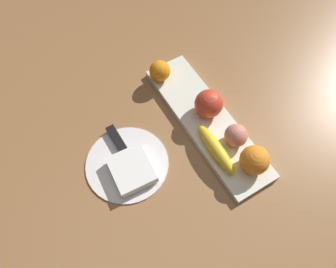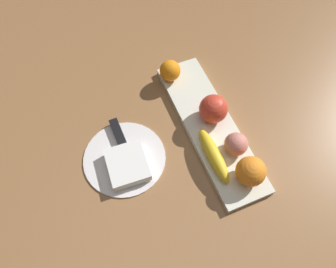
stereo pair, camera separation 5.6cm
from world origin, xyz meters
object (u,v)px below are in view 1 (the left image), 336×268
folded_napkin (131,169)px  knife (119,144)px  fruit_tray (206,121)px  orange_near_banana (255,160)px  apple (209,104)px  peach (236,136)px  dinner_plate (127,163)px  banana (216,149)px  orange_near_apple (160,71)px

folded_napkin → knife: bearing=175.1°
fruit_tray → orange_near_banana: (0.18, 0.02, 0.05)m
apple → folded_napkin: (0.05, -0.27, -0.04)m
peach → dinner_plate: (-0.10, -0.28, -0.05)m
orange_near_banana → dinner_plate: bearing=-123.0°
apple → banana: (0.12, -0.05, -0.02)m
banana → orange_near_banana: orange_near_banana is taller
banana → knife: bearing=-125.8°
peach → dinner_plate: peach is taller
peach → dinner_plate: size_ratio=0.28×
orange_near_banana → peach: 0.08m
orange_near_apple → folded_napkin: size_ratio=0.56×
apple → banana: bearing=-24.7°
banana → folded_napkin: (-0.07, -0.22, -0.02)m
peach → knife: peach is taller
fruit_tray → dinner_plate: (0.00, -0.25, -0.01)m
banana → orange_near_banana: bearing=36.2°
knife → banana: bearing=52.3°
banana → folded_napkin: bearing=-106.8°
orange_near_banana → knife: size_ratio=0.42×
peach → knife: size_ratio=0.34×
dinner_plate → knife: 0.06m
banana → peach: size_ratio=2.66×
fruit_tray → knife: bearing=-103.4°
fruit_tray → folded_napkin: size_ratio=4.26×
dinner_plate → knife: size_ratio=1.23×
banana → dinner_plate: 0.24m
peach → knife: (-0.15, -0.27, -0.04)m
fruit_tray → folded_napkin: bearing=-83.8°
orange_near_banana → dinner_plate: orange_near_banana is taller
banana → dinner_plate: (-0.10, -0.22, -0.03)m
fruit_tray → apple: size_ratio=5.99×
orange_near_banana → folded_napkin: (-0.15, -0.27, -0.04)m
apple → banana: 0.13m
orange_near_banana → peach: bearing=176.4°
orange_near_apple → folded_napkin: 0.31m
fruit_tray → knife: size_ratio=2.65×
apple → peach: apple is taller
fruit_tray → banana: (0.10, -0.04, 0.03)m
banana → folded_napkin: 0.23m
apple → dinner_plate: 0.28m
apple → dinner_plate: bearing=-85.7°
apple → knife: bearing=-98.3°
dinner_plate → orange_near_apple: bearing=132.4°
fruit_tray → banana: bearing=-21.6°
peach → knife: 0.31m
knife → orange_near_banana: bearing=47.3°
fruit_tray → dinner_plate: bearing=-90.0°
peach → folded_napkin: bearing=-103.6°
orange_near_banana → knife: (-0.24, -0.27, -0.04)m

